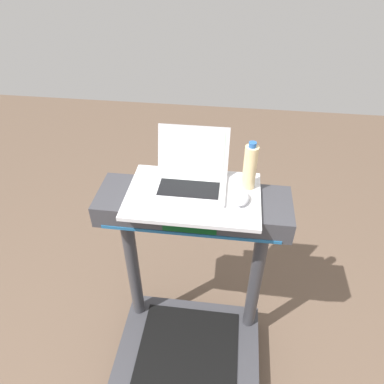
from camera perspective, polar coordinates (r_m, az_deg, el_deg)
The scene contains 4 objects.
desk_board at distance 1.65m, azimuth 0.22°, elevation -0.56°, with size 0.61×0.40×0.02m, color silver.
laptop at distance 1.68m, azimuth -0.23°, elevation 2.65°, with size 0.34×0.30×0.24m.
computer_mouse at distance 1.61m, azimuth 7.93°, elevation -1.09°, with size 0.06×0.10×0.03m, color #B2B2B7.
water_bottle at distance 1.64m, azimuth 9.11°, elevation 3.91°, with size 0.06×0.06×0.24m.
Camera 1 is at (0.16, -0.57, 2.14)m, focal length 33.89 mm.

